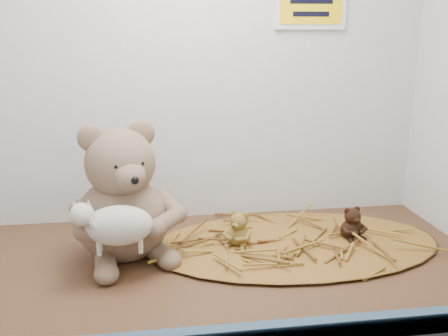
{
  "coord_description": "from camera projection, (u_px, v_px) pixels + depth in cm",
  "views": [
    {
      "loc": [
        -9.97,
        -95.8,
        47.89
      ],
      "look_at": [
        4.32,
        2.15,
        20.67
      ],
      "focal_mm": 40.0,
      "sensor_mm": 36.0,
      "label": 1
    }
  ],
  "objects": [
    {
      "name": "alcove_shell",
      "position": [
        198.0,
        46.0,
        1.02
      ],
      "size": [
        120.4,
        60.2,
        90.4
      ],
      "color": "#412616",
      "rests_on": "ground"
    },
    {
      "name": "straw_bed",
      "position": [
        295.0,
        243.0,
        1.15
      ],
      "size": [
        67.3,
        39.08,
        1.3
      ],
      "primitive_type": "ellipsoid",
      "color": "brown",
      "rests_on": "shelf_floor"
    },
    {
      "name": "main_teddy",
      "position": [
        121.0,
        192.0,
        1.06
      ],
      "size": [
        31.19,
        31.99,
        29.78
      ],
      "primitive_type": null,
      "rotation": [
        0.0,
        0.0,
        0.35
      ],
      "color": "#846751",
      "rests_on": "shelf_floor"
    },
    {
      "name": "toy_lamb",
      "position": [
        119.0,
        225.0,
        0.97
      ],
      "size": [
        17.2,
        10.5,
        11.11
      ],
      "primitive_type": null,
      "color": "beige",
      "rests_on": "main_teddy"
    },
    {
      "name": "mini_teddy_tan",
      "position": [
        239.0,
        227.0,
        1.12
      ],
      "size": [
        9.13,
        9.23,
        8.01
      ],
      "primitive_type": null,
      "rotation": [
        0.0,
        0.0,
        -0.57
      ],
      "color": "brown",
      "rests_on": "straw_bed"
    },
    {
      "name": "mini_teddy_brown",
      "position": [
        352.0,
        222.0,
        1.16
      ],
      "size": [
        7.72,
        7.96,
        7.7
      ],
      "primitive_type": null,
      "rotation": [
        0.0,
        0.0,
        0.27
      ],
      "color": "black",
      "rests_on": "straw_bed"
    },
    {
      "name": "wall_sign",
      "position": [
        311.0,
        1.0,
        1.23
      ],
      "size": [
        16.0,
        1.2,
        11.0
      ],
      "primitive_type": "cube",
      "color": "yellow",
      "rests_on": "back_wall"
    }
  ]
}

